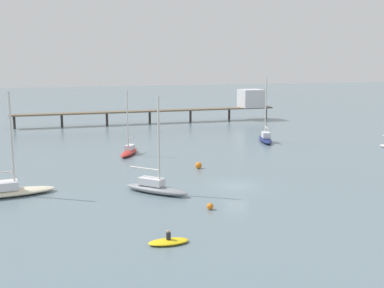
{
  "coord_description": "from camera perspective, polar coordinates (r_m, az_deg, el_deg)",
  "views": [
    {
      "loc": [
        -18.48,
        -49.26,
        14.08
      ],
      "look_at": [
        0.0,
        18.94,
        1.5
      ],
      "focal_mm": 45.28,
      "sensor_mm": 36.0,
      "label": 1
    }
  ],
  "objects": [
    {
      "name": "mooring_buoy_mid",
      "position": [
        45.93,
        2.14,
        -7.35
      ],
      "size": [
        0.63,
        0.63,
        0.63
      ],
      "primitive_type": "sphere",
      "color": "orange",
      "rests_on": "ground_plane"
    },
    {
      "name": "mooring_buoy_outer",
      "position": [
        62.49,
        0.79,
        -2.53
      ],
      "size": [
        0.85,
        0.85,
        0.85
      ],
      "primitive_type": "sphere",
      "color": "orange",
      "rests_on": "ground_plane"
    },
    {
      "name": "pier",
      "position": [
        109.85,
        3.07,
        4.89
      ],
      "size": [
        57.65,
        5.69,
        6.96
      ],
      "color": "brown",
      "rests_on": "ground_plane"
    },
    {
      "name": "sailboat_gray",
      "position": [
        51.37,
        -4.33,
        -5.01
      ],
      "size": [
        6.68,
        6.53,
        10.27
      ],
      "color": "gray",
      "rests_on": "ground_plane"
    },
    {
      "name": "dinghy_yellow",
      "position": [
        37.92,
        -2.78,
        -11.39
      ],
      "size": [
        3.19,
        1.48,
        1.14
      ],
      "color": "yellow",
      "rests_on": "ground_plane"
    },
    {
      "name": "ground_plane",
      "position": [
        54.47,
        5.24,
        -4.93
      ],
      "size": [
        400.0,
        400.0,
        0.0
      ],
      "primitive_type": "plane",
      "color": "slate"
    },
    {
      "name": "sailboat_cream",
      "position": [
        53.69,
        -20.8,
        -5.05
      ],
      "size": [
        9.4,
        4.08,
        10.82
      ],
      "color": "beige",
      "rests_on": "ground_plane"
    },
    {
      "name": "sailboat_red",
      "position": [
        71.9,
        -7.42,
        -0.74
      ],
      "size": [
        4.06,
        6.55,
        9.47
      ],
      "color": "red",
      "rests_on": "ground_plane"
    },
    {
      "name": "sailboat_navy",
      "position": [
        83.15,
        8.65,
        0.75
      ],
      "size": [
        3.71,
        7.96,
        10.89
      ],
      "color": "navy",
      "rests_on": "ground_plane"
    }
  ]
}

